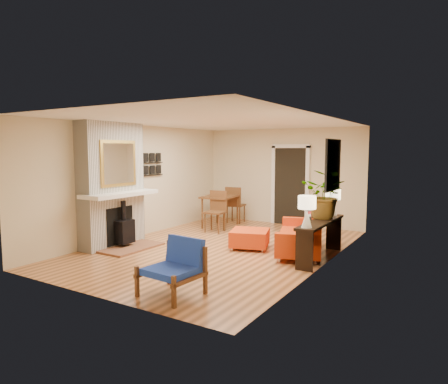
{
  "coord_description": "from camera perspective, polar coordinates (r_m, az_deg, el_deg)",
  "views": [
    {
      "loc": [
        4.34,
        -6.88,
        2.02
      ],
      "look_at": [
        0.0,
        0.2,
        1.15
      ],
      "focal_mm": 32.0,
      "sensor_mm": 36.0,
      "label": 1
    }
  ],
  "objects": [
    {
      "name": "sofa",
      "position": [
        8.12,
        11.29,
        -6.15
      ],
      "size": [
        1.38,
        2.07,
        0.75
      ],
      "color": "silver",
      "rests_on": "ground"
    },
    {
      "name": "fireplace",
      "position": [
        8.68,
        -15.59,
        0.61
      ],
      "size": [
        1.09,
        1.68,
        2.6
      ],
      "color": "white",
      "rests_on": "ground"
    },
    {
      "name": "dining_table",
      "position": [
        10.53,
        -0.12,
        -1.41
      ],
      "size": [
        0.98,
        1.92,
        1.01
      ],
      "color": "brown",
      "rests_on": "ground"
    },
    {
      "name": "blue_chair",
      "position": [
        5.76,
        -6.81,
        -10.17
      ],
      "size": [
        0.8,
        0.79,
        0.78
      ],
      "color": "brown",
      "rests_on": "ground"
    },
    {
      "name": "ottoman",
      "position": [
        8.33,
        3.7,
        -6.51
      ],
      "size": [
        0.95,
        0.95,
        0.38
      ],
      "color": "silver",
      "rests_on": "ground"
    },
    {
      "name": "lamp_far",
      "position": [
        8.23,
        15.3,
        -0.91
      ],
      "size": [
        0.3,
        0.3,
        0.54
      ],
      "color": "white",
      "rests_on": "console_table"
    },
    {
      "name": "houseplant",
      "position": [
        7.78,
        14.29,
        -0.34
      ],
      "size": [
        0.92,
        0.82,
        0.93
      ],
      "primitive_type": "imported",
      "rotation": [
        0.0,
        0.0,
        -0.12
      ],
      "color": "#1E5919",
      "rests_on": "console_table"
    },
    {
      "name": "lamp_near",
      "position": [
        6.82,
        11.77,
        -2.22
      ],
      "size": [
        0.3,
        0.3,
        0.54
      ],
      "color": "white",
      "rests_on": "console_table"
    },
    {
      "name": "room_shell",
      "position": [
        10.25,
        10.05,
        1.53
      ],
      "size": [
        6.5,
        6.5,
        6.5
      ],
      "color": "#D58951",
      "rests_on": "ground"
    },
    {
      "name": "console_table",
      "position": [
        7.62,
        13.65,
        -5.11
      ],
      "size": [
        0.34,
        1.85,
        0.72
      ],
      "color": "black",
      "rests_on": "ground"
    }
  ]
}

